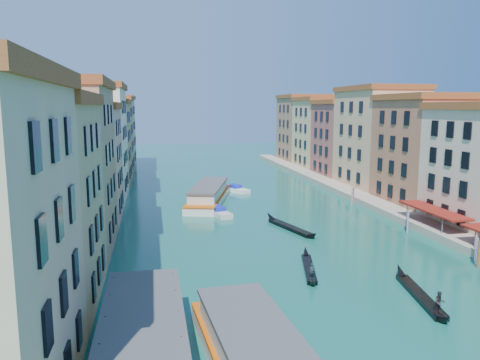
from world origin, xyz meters
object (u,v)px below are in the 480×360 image
at_px(vaporetto_stop, 143,346).
at_px(gondola_right, 421,294).
at_px(vaporetto_far, 209,194).
at_px(gondola_fore, 309,267).

height_order(vaporetto_stop, gondola_right, vaporetto_stop).
distance_m(vaporetto_stop, vaporetto_far, 53.35).
xyz_separation_m(vaporetto_far, gondola_fore, (6.00, -36.91, -1.12)).
height_order(gondola_fore, gondola_right, gondola_right).
xyz_separation_m(vaporetto_stop, gondola_right, (23.93, 6.50, -0.97)).
bearing_deg(gondola_right, vaporetto_stop, -154.34).
xyz_separation_m(vaporetto_stop, vaporetto_far, (10.61, 52.28, 0.04)).
bearing_deg(vaporetto_stop, gondola_right, 15.19).
bearing_deg(gondola_fore, vaporetto_far, 113.47).
bearing_deg(gondola_right, vaporetto_far, 116.69).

